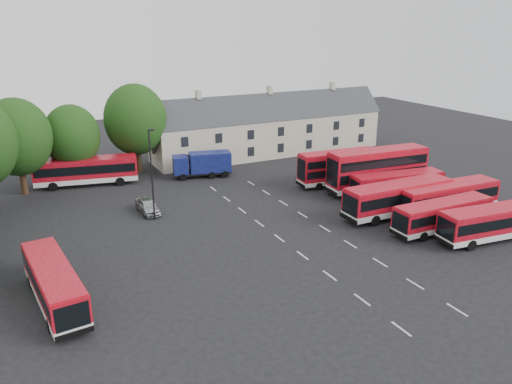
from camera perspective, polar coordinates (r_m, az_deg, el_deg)
ground at (r=44.31m, az=3.97°, el=-6.23°), size 140.00×140.00×0.00m
lane_markings at (r=47.06m, az=5.35°, el=-4.71°), size 5.15×33.80×0.01m
treeline at (r=55.04m, az=-26.17°, el=4.23°), size 29.92×32.59×12.01m
terrace_houses at (r=74.65m, az=1.53°, el=7.32°), size 35.70×7.13×10.06m
bus_row_a at (r=49.70m, az=25.66°, el=-2.96°), size 11.19×3.73×3.10m
bus_row_b at (r=49.91m, az=20.59°, el=-2.31°), size 10.42×2.56×2.94m
bus_row_c at (r=54.45m, az=21.06°, el=-0.42°), size 11.63×3.19×3.26m
bus_row_d at (r=52.45m, az=15.99°, el=-0.47°), size 12.12×2.96×3.42m
bus_row_e at (r=57.45m, az=15.83°, el=0.94°), size 10.83×4.06×2.99m
bus_dd_south at (r=59.36m, az=13.71°, el=2.73°), size 12.29×3.71×4.97m
bus_dd_north at (r=60.95m, az=9.45°, el=2.98°), size 10.28×3.21×4.15m
bus_west at (r=37.65m, az=-22.12°, el=-9.44°), size 3.45×10.67×2.96m
bus_north at (r=63.30m, az=-18.83°, el=2.48°), size 12.16×5.02×3.35m
box_truck at (r=63.63m, az=-6.09°, el=3.26°), size 7.57×3.82×3.17m
silver_car at (r=52.75m, az=-12.27°, el=-1.57°), size 1.91×4.39×1.47m
lamppost at (r=49.50m, az=-11.83°, el=2.19°), size 0.64×0.37×9.19m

